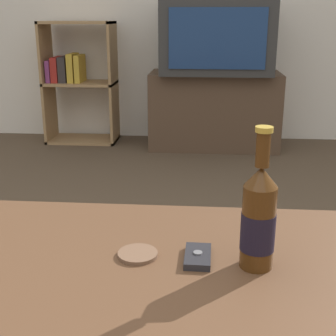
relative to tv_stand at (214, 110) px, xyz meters
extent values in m
cube|color=brown|center=(-0.28, -2.73, 0.17)|extent=(1.23, 0.84, 0.04)
cylinder|color=#492F1E|center=(0.27, -2.37, -0.06)|extent=(0.07, 0.07, 0.43)
cube|color=#4C3828|center=(0.00, 0.00, 0.00)|extent=(0.94, 0.44, 0.55)
cube|color=#2D2D2D|center=(0.00, 0.00, 0.52)|extent=(0.77, 0.59, 0.49)
cube|color=navy|center=(0.00, -0.30, 0.52)|extent=(0.63, 0.01, 0.39)
cube|color=#99754C|center=(-1.27, 0.08, 0.18)|extent=(0.02, 0.30, 0.90)
cube|color=#99754C|center=(-0.76, 0.08, 0.18)|extent=(0.02, 0.30, 0.90)
cube|color=#99754C|center=(-1.02, 0.08, -0.26)|extent=(0.53, 0.30, 0.02)
cube|color=#99754C|center=(-1.02, 0.08, 0.18)|extent=(0.53, 0.30, 0.02)
cube|color=#99754C|center=(-1.02, 0.08, 0.62)|extent=(0.53, 0.30, 0.02)
cube|color=#7F3875|center=(-1.24, 0.08, 0.27)|extent=(0.03, 0.21, 0.16)
cube|color=maroon|center=(-1.19, 0.08, 0.28)|extent=(0.05, 0.21, 0.18)
cube|color=#2D2828|center=(-1.13, 0.08, 0.28)|extent=(0.06, 0.21, 0.19)
cube|color=#B7932D|center=(-1.07, 0.08, 0.29)|extent=(0.05, 0.21, 0.21)
cube|color=#B7932D|center=(-1.01, 0.08, 0.29)|extent=(0.04, 0.21, 0.20)
cylinder|color=#47280F|center=(0.04, -2.60, 0.27)|extent=(0.06, 0.06, 0.17)
cylinder|color=black|center=(0.04, -2.60, 0.27)|extent=(0.07, 0.07, 0.07)
cone|color=#47280F|center=(0.04, -2.60, 0.38)|extent=(0.06, 0.06, 0.04)
cylinder|color=#47280F|center=(0.04, -2.60, 0.43)|extent=(0.03, 0.03, 0.07)
cylinder|color=#B79333|center=(0.04, -2.60, 0.47)|extent=(0.03, 0.03, 0.01)
cube|color=#232328|center=(-0.08, -2.59, 0.20)|extent=(0.05, 0.10, 0.01)
cylinder|color=slate|center=(-0.08, -2.59, 0.21)|extent=(0.02, 0.02, 0.00)
cylinder|color=brown|center=(-0.20, -2.58, 0.20)|extent=(0.08, 0.08, 0.01)
camera|label=1|loc=(-0.07, -3.43, 0.66)|focal=50.00mm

